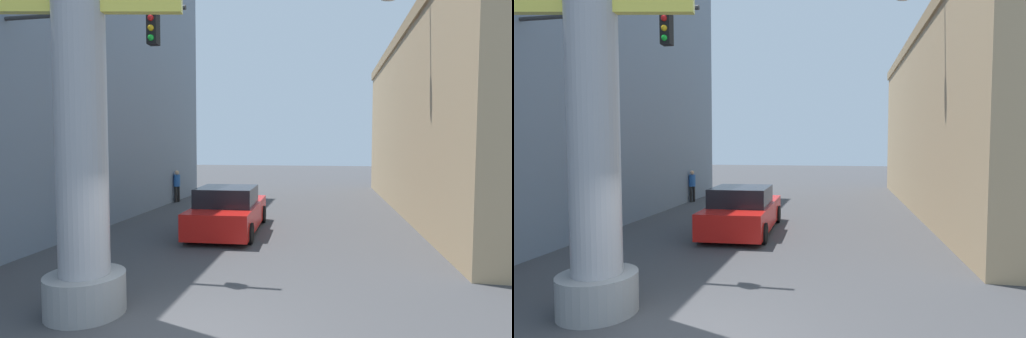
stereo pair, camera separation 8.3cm
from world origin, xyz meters
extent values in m
plane|color=#424244|center=(0.00, 10.00, 0.00)|extent=(86.18, 86.18, 0.00)
cube|color=tan|center=(9.54, 13.49, 3.72)|extent=(8.82, 19.69, 7.44)
cube|color=#9E7F56|center=(9.54, 13.49, 7.69)|extent=(8.99, 20.09, 0.50)
cylinder|color=#9E9EA3|center=(-2.07, 0.84, 4.38)|extent=(0.85, 0.85, 8.76)
cylinder|color=gray|center=(-2.07, 0.84, 0.35)|extent=(1.37, 1.37, 0.70)
cylinder|color=#59595E|center=(6.37, 7.91, 3.90)|extent=(0.16, 0.16, 7.80)
cylinder|color=#333333|center=(-3.74, 3.40, 6.06)|extent=(5.26, 0.10, 0.10)
cube|color=black|center=(-1.90, 3.40, 5.61)|extent=(0.24, 0.24, 0.70)
sphere|color=red|center=(-1.90, 3.27, 5.83)|extent=(0.14, 0.14, 0.14)
sphere|color=yellow|center=(-1.90, 3.27, 5.61)|extent=(0.14, 0.14, 0.14)
sphere|color=green|center=(-1.90, 3.27, 5.39)|extent=(0.14, 0.14, 0.14)
cylinder|color=black|center=(-2.23, 9.45, 0.32)|extent=(0.25, 0.65, 0.64)
cylinder|color=black|center=(-0.33, 9.53, 0.32)|extent=(0.25, 0.65, 0.64)
cylinder|color=black|center=(-2.09, 6.09, 0.32)|extent=(0.25, 0.65, 0.64)
cylinder|color=black|center=(-0.19, 6.17, 0.32)|extent=(0.25, 0.65, 0.64)
cube|color=red|center=(-1.21, 7.81, 0.56)|extent=(2.20, 4.88, 0.80)
cube|color=black|center=(-1.20, 7.45, 1.26)|extent=(1.92, 2.09, 0.60)
cylinder|color=black|center=(-5.63, 14.11, 0.41)|extent=(0.14, 0.14, 0.82)
cylinder|color=black|center=(-5.54, 14.29, 0.41)|extent=(0.14, 0.14, 0.82)
cylinder|color=#2659A5|center=(-5.59, 14.20, 1.12)|extent=(0.46, 0.46, 0.60)
sphere|color=tan|center=(-5.59, 14.20, 1.53)|extent=(0.22, 0.22, 0.22)
camera|label=1|loc=(2.07, -5.37, 2.94)|focal=28.00mm
camera|label=2|loc=(2.15, -5.36, 2.94)|focal=28.00mm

